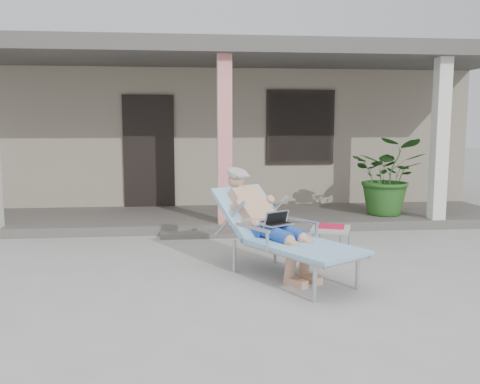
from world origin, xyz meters
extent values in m
plane|color=#9E9E99|center=(0.00, 0.00, 0.00)|extent=(60.00, 60.00, 0.00)
cube|color=gray|center=(0.00, 6.50, 1.50)|extent=(10.00, 5.00, 3.00)
cube|color=#474442|center=(0.00, 6.50, 3.15)|extent=(10.40, 5.40, 0.30)
cube|color=black|center=(-1.30, 3.97, 1.20)|extent=(0.95, 0.06, 2.10)
cube|color=black|center=(1.60, 3.97, 1.65)|extent=(1.20, 0.06, 1.30)
cube|color=black|center=(1.60, 3.96, 1.65)|extent=(1.32, 0.05, 1.42)
cube|color=#605B56|center=(0.00, 3.00, 0.07)|extent=(10.00, 2.00, 0.15)
cube|color=red|center=(0.00, 2.15, 1.45)|extent=(0.22, 0.22, 2.61)
cube|color=silver|center=(3.50, 2.15, 1.45)|extent=(0.22, 0.22, 2.61)
cube|color=#474442|center=(0.00, 3.00, 2.88)|extent=(10.00, 2.30, 0.24)
cube|color=#605B56|center=(0.00, 1.85, 0.04)|extent=(2.00, 0.30, 0.07)
cylinder|color=#B7B7BC|center=(0.62, -1.14, 0.19)|extent=(0.04, 0.04, 0.38)
cylinder|color=#B7B7BC|center=(1.16, -0.80, 0.19)|extent=(0.04, 0.04, 0.38)
cylinder|color=#B7B7BC|center=(-0.05, -0.06, 0.19)|extent=(0.04, 0.04, 0.38)
cylinder|color=#B7B7BC|center=(0.48, 0.28, 0.19)|extent=(0.04, 0.04, 0.38)
cube|color=#B7B7BC|center=(0.64, -0.57, 0.39)|extent=(1.19, 1.38, 0.03)
cube|color=#86B9CF|center=(0.64, -0.57, 0.41)|extent=(1.29, 1.47, 0.04)
cube|color=#B7B7BC|center=(0.17, 0.19, 0.63)|extent=(0.85, 0.83, 0.50)
cube|color=#86B9CF|center=(0.17, 0.19, 0.66)|extent=(0.97, 0.95, 0.56)
cylinder|color=#A2A1A4|center=(0.01, 0.44, 1.11)|extent=(0.34, 0.34, 0.13)
cube|color=silver|center=(0.41, -0.20, 0.59)|extent=(0.41, 0.38, 0.24)
cube|color=#AFAFAA|center=(1.24, 0.48, 0.37)|extent=(0.60, 0.60, 0.04)
cylinder|color=#B7B7BC|center=(1.05, 0.29, 0.18)|extent=(0.03, 0.03, 0.36)
cylinder|color=#B7B7BC|center=(1.43, 0.29, 0.18)|extent=(0.03, 0.03, 0.36)
cylinder|color=#B7B7BC|center=(1.05, 0.67, 0.18)|extent=(0.03, 0.03, 0.36)
cylinder|color=#B7B7BC|center=(1.43, 0.67, 0.18)|extent=(0.03, 0.03, 0.36)
cube|color=red|center=(1.24, 0.48, 0.41)|extent=(0.39, 0.34, 0.03)
cube|color=black|center=(1.24, 0.60, 0.40)|extent=(0.31, 0.13, 0.03)
imported|color=#26591E|center=(2.86, 2.65, 0.82)|extent=(1.53, 1.45, 1.34)
camera|label=1|loc=(-0.57, -5.74, 1.69)|focal=38.00mm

